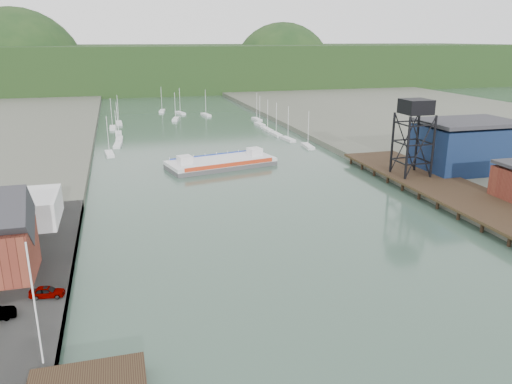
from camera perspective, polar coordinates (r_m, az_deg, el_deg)
ground at (r=51.00m, az=18.11°, el=-20.07°), size 600.00×600.00×0.00m
east_pier at (r=103.30m, az=21.88°, el=0.02°), size 14.00×70.00×2.45m
flagpole at (r=49.24m, az=-23.96°, el=-11.72°), size 0.16×0.16×12.00m
lift_tower at (r=109.71m, az=17.77°, el=8.76°), size 6.50×6.50×16.00m
blue_shed at (r=121.41m, az=22.87°, el=4.85°), size 20.50×14.50×11.30m
marina_sailboats at (r=175.74m, az=-7.28°, el=7.26°), size 57.71×92.65×0.90m
distant_hills at (r=335.53m, az=-12.31°, el=13.41°), size 500.00×120.00×80.00m
chain_ferry at (r=122.48m, az=-4.02°, el=3.39°), size 27.56×15.86×3.73m
car_west_a at (r=63.23m, az=-22.77°, el=-10.46°), size 4.12×2.19×1.34m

